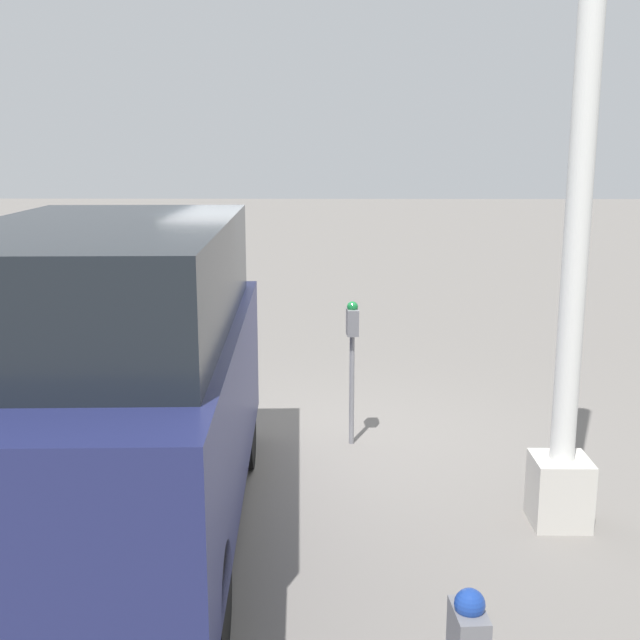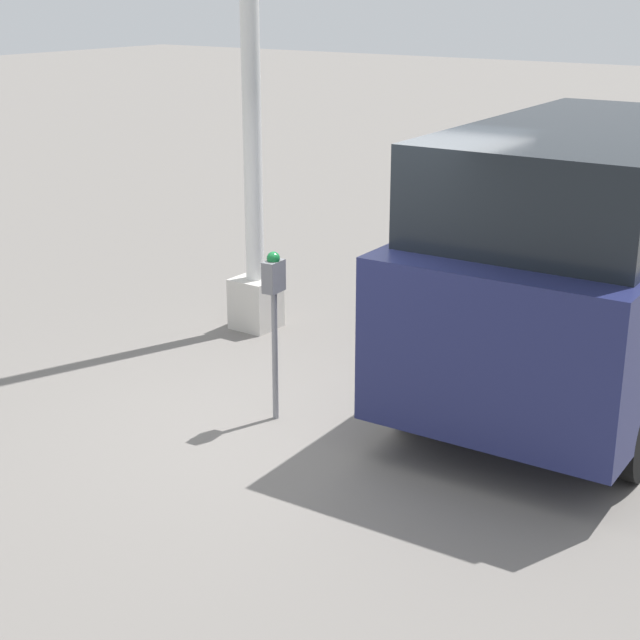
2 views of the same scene
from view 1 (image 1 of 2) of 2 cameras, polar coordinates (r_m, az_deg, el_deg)
name	(u,v)px [view 1 (image 1 of 2)]	position (r m, az deg, el deg)	size (l,w,h in m)	color
ground_plane	(315,448)	(8.12, -0.38, -9.08)	(80.00, 80.00, 0.00)	slate
parking_meter_near	(352,340)	(7.92, 2.30, -1.41)	(0.21, 0.13, 1.47)	gray
lamp_post	(574,268)	(6.29, 17.64, 3.51)	(0.44, 0.44, 5.61)	beige
parked_van	(106,378)	(6.12, -14.99, -3.98)	(4.64, 2.16, 2.42)	navy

